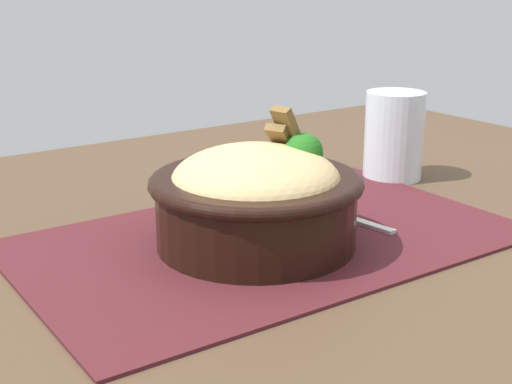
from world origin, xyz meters
The scene contains 5 objects.
table centered at (0.00, 0.00, 0.68)m, with size 1.24×0.89×0.74m.
placemat centered at (0.01, -0.01, 0.74)m, with size 0.46×0.28×0.00m, color #47191E.
bowl centered at (0.00, -0.02, 0.79)m, with size 0.21×0.21×0.12m.
fork centered at (0.11, 0.00, 0.74)m, with size 0.03×0.14×0.00m.
drinking_glass centered at (0.26, 0.07, 0.78)m, with size 0.07×0.07×0.10m.
Camera 1 is at (-0.36, -0.52, 0.98)m, focal length 50.63 mm.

